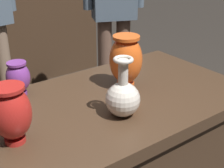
{
  "coord_description": "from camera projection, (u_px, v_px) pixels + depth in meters",
  "views": [
    {
      "loc": [
        -0.63,
        -0.91,
        1.39
      ],
      "look_at": [
        -0.0,
        -0.06,
        0.9
      ],
      "focal_mm": 51.86,
      "sensor_mm": 36.0,
      "label": 1
    }
  ],
  "objects": [
    {
      "name": "vase_centerpiece",
      "position": [
        122.0,
        97.0,
        1.13
      ],
      "size": [
        0.12,
        0.12,
        0.22
      ],
      "color": "silver",
      "rests_on": "display_plinth"
    },
    {
      "name": "vase_right_accent",
      "position": [
        18.0,
        77.0,
        1.28
      ],
      "size": [
        0.09,
        0.09,
        0.14
      ],
      "color": "#7A388E",
      "rests_on": "display_plinth"
    },
    {
      "name": "vase_left_accent",
      "position": [
        126.0,
        60.0,
        1.33
      ],
      "size": [
        0.14,
        0.14,
        0.22
      ],
      "color": "#E55B1E",
      "rests_on": "display_plinth"
    },
    {
      "name": "vase_tall_behind",
      "position": [
        11.0,
        113.0,
        0.97
      ],
      "size": [
        0.12,
        0.12,
        0.19
      ],
      "color": "red",
      "rests_on": "display_plinth"
    }
  ]
}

